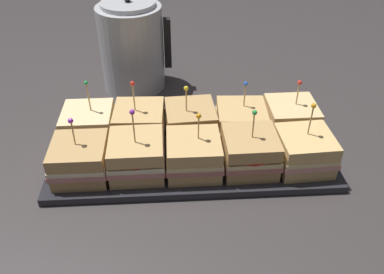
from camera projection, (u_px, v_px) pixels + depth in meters
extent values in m
plane|color=#383333|center=(192.00, 158.00, 0.95)|extent=(6.00, 6.00, 0.00)
cube|color=#232328|center=(192.00, 157.00, 0.95)|extent=(0.64, 0.27, 0.01)
cube|color=#232328|center=(192.00, 154.00, 0.94)|extent=(0.64, 0.27, 0.01)
cube|color=tan|center=(82.00, 169.00, 0.87)|extent=(0.11, 0.11, 0.03)
cube|color=tan|center=(81.00, 161.00, 0.86)|extent=(0.12, 0.12, 0.01)
cube|color=beige|center=(80.00, 158.00, 0.85)|extent=(0.12, 0.12, 0.01)
cube|color=tan|center=(78.00, 150.00, 0.84)|extent=(0.11, 0.11, 0.03)
cylinder|color=tan|center=(73.00, 134.00, 0.82)|extent=(0.00, 0.01, 0.07)
sphere|color=purple|center=(71.00, 121.00, 0.80)|extent=(0.01, 0.01, 0.01)
cube|color=tan|center=(138.00, 166.00, 0.88)|extent=(0.11, 0.11, 0.03)
cube|color=tan|center=(137.00, 159.00, 0.86)|extent=(0.12, 0.12, 0.01)
cube|color=beige|center=(137.00, 155.00, 0.86)|extent=(0.12, 0.12, 0.01)
cylinder|color=red|center=(136.00, 158.00, 0.84)|extent=(0.07, 0.07, 0.00)
cube|color=tan|center=(136.00, 146.00, 0.84)|extent=(0.11, 0.11, 0.03)
cylinder|color=tan|center=(134.00, 129.00, 0.81)|extent=(0.00, 0.00, 0.09)
sphere|color=purple|center=(132.00, 112.00, 0.79)|extent=(0.01, 0.01, 0.01)
cube|color=tan|center=(194.00, 164.00, 0.88)|extent=(0.11, 0.11, 0.03)
cube|color=#B26B60|center=(194.00, 157.00, 0.87)|extent=(0.12, 0.12, 0.01)
cube|color=beige|center=(194.00, 153.00, 0.86)|extent=(0.12, 0.12, 0.01)
cube|color=tan|center=(194.00, 146.00, 0.85)|extent=(0.11, 0.11, 0.03)
cylinder|color=tan|center=(199.00, 129.00, 0.83)|extent=(0.00, 0.01, 0.07)
sphere|color=orange|center=(199.00, 116.00, 0.81)|extent=(0.01, 0.01, 0.01)
cube|color=tan|center=(249.00, 162.00, 0.89)|extent=(0.11, 0.11, 0.03)
cube|color=#B26B60|center=(249.00, 154.00, 0.88)|extent=(0.12, 0.12, 0.01)
cube|color=beige|center=(250.00, 150.00, 0.87)|extent=(0.12, 0.12, 0.01)
cylinder|color=red|center=(252.00, 154.00, 0.85)|extent=(0.08, 0.08, 0.00)
cube|color=tan|center=(251.00, 142.00, 0.86)|extent=(0.11, 0.11, 0.03)
cylinder|color=tan|center=(253.00, 127.00, 0.83)|extent=(0.00, 0.01, 0.07)
sphere|color=green|center=(255.00, 113.00, 0.81)|extent=(0.01, 0.01, 0.01)
cube|color=tan|center=(302.00, 160.00, 0.89)|extent=(0.12, 0.12, 0.03)
cube|color=tan|center=(304.00, 153.00, 0.88)|extent=(0.12, 0.12, 0.01)
cube|color=beige|center=(305.00, 149.00, 0.87)|extent=(0.12, 0.12, 0.01)
cube|color=#E0B771|center=(306.00, 142.00, 0.86)|extent=(0.12, 0.12, 0.03)
cylinder|color=tan|center=(310.00, 122.00, 0.84)|extent=(0.00, 0.01, 0.08)
sphere|color=orange|center=(314.00, 106.00, 0.82)|extent=(0.01, 0.01, 0.01)
cube|color=beige|center=(91.00, 136.00, 0.96)|extent=(0.11, 0.11, 0.03)
cube|color=#B26B60|center=(89.00, 129.00, 0.95)|extent=(0.12, 0.12, 0.01)
cube|color=beige|center=(89.00, 125.00, 0.95)|extent=(0.12, 0.12, 0.01)
cylinder|color=red|center=(87.00, 127.00, 0.93)|extent=(0.07, 0.07, 0.00)
cube|color=beige|center=(87.00, 117.00, 0.93)|extent=(0.11, 0.11, 0.03)
cylinder|color=tan|center=(89.00, 99.00, 0.91)|extent=(0.00, 0.01, 0.08)
sphere|color=green|center=(86.00, 83.00, 0.88)|extent=(0.01, 0.01, 0.01)
cube|color=tan|center=(140.00, 134.00, 0.97)|extent=(0.12, 0.12, 0.03)
cube|color=tan|center=(140.00, 127.00, 0.96)|extent=(0.12, 0.12, 0.01)
cube|color=beige|center=(139.00, 123.00, 0.95)|extent=(0.12, 0.12, 0.01)
cylinder|color=red|center=(139.00, 125.00, 0.93)|extent=(0.07, 0.07, 0.00)
cube|color=tan|center=(139.00, 114.00, 0.94)|extent=(0.12, 0.12, 0.03)
cylinder|color=tan|center=(134.00, 99.00, 0.91)|extent=(0.00, 0.01, 0.08)
sphere|color=red|center=(132.00, 84.00, 0.88)|extent=(0.01, 0.01, 0.01)
cube|color=tan|center=(190.00, 132.00, 0.98)|extent=(0.12, 0.12, 0.03)
cube|color=#B26B60|center=(190.00, 125.00, 0.96)|extent=(0.13, 0.13, 0.01)
cube|color=beige|center=(190.00, 122.00, 0.96)|extent=(0.12, 0.12, 0.01)
cylinder|color=red|center=(190.00, 124.00, 0.94)|extent=(0.06, 0.06, 0.00)
cube|color=tan|center=(190.00, 113.00, 0.94)|extent=(0.12, 0.12, 0.03)
cylinder|color=tan|center=(186.00, 101.00, 0.91)|extent=(0.00, 0.01, 0.07)
sphere|color=yellow|center=(186.00, 88.00, 0.89)|extent=(0.01, 0.01, 0.01)
cube|color=tan|center=(240.00, 131.00, 0.98)|extent=(0.12, 0.12, 0.03)
cube|color=tan|center=(241.00, 124.00, 0.97)|extent=(0.12, 0.12, 0.01)
cube|color=beige|center=(241.00, 120.00, 0.96)|extent=(0.12, 0.12, 0.01)
cube|color=tan|center=(242.00, 113.00, 0.95)|extent=(0.12, 0.12, 0.03)
cylinder|color=tan|center=(245.00, 97.00, 0.93)|extent=(0.00, 0.00, 0.07)
sphere|color=blue|center=(246.00, 84.00, 0.91)|extent=(0.01, 0.01, 0.01)
cube|color=#DBB77A|center=(289.00, 129.00, 0.99)|extent=(0.11, 0.11, 0.03)
cube|color=tan|center=(290.00, 122.00, 0.98)|extent=(0.12, 0.12, 0.01)
cube|color=beige|center=(291.00, 118.00, 0.97)|extent=(0.12, 0.12, 0.01)
cylinder|color=red|center=(293.00, 120.00, 0.95)|extent=(0.09, 0.09, 0.00)
cube|color=#E8C281|center=(292.00, 110.00, 0.96)|extent=(0.11, 0.11, 0.03)
cylinder|color=tan|center=(297.00, 95.00, 0.93)|extent=(0.00, 0.00, 0.07)
sphere|color=red|center=(300.00, 83.00, 0.92)|extent=(0.01, 0.01, 0.01)
cylinder|color=#B7BABF|center=(132.00, 48.00, 1.16)|extent=(0.18, 0.18, 0.24)
cylinder|color=#B7BABF|center=(128.00, 4.00, 1.08)|extent=(0.15, 0.15, 0.01)
cube|color=black|center=(168.00, 43.00, 1.16)|extent=(0.02, 0.02, 0.14)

